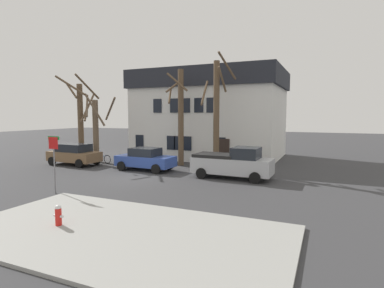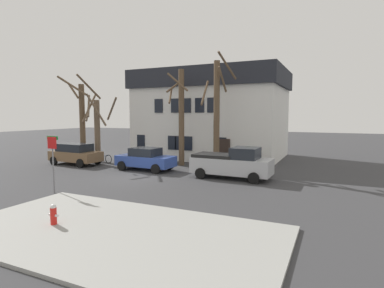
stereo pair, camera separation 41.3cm
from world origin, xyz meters
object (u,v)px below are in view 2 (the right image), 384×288
object	(u,v)px
car_brown_wagon	(75,154)
tree_bare_near	(82,119)
tree_bare_far	(181,115)
bicycle_leaning	(104,158)
tree_bare_mid	(97,126)
pickup_truck_silver	(232,163)
tree_bare_end	(217,112)
fire_hydrant	(53,214)
street_sign_pole	(53,153)
car_blue_sedan	(146,159)
building_main	(212,114)

from	to	relation	value
car_brown_wagon	tree_bare_near	bearing A→B (deg)	116.87
tree_bare_far	bicycle_leaning	size ratio (longest dim) A/B	4.31
tree_bare_mid	pickup_truck_silver	distance (m)	13.15
tree_bare_near	tree_bare_end	xyz separation A→B (m)	(11.94, 1.14, 0.52)
tree_bare_far	bicycle_leaning	world-z (taller)	tree_bare_far
tree_bare_far	pickup_truck_silver	bearing A→B (deg)	-31.51
pickup_truck_silver	fire_hydrant	bearing A→B (deg)	-106.16
fire_hydrant	street_sign_pole	distance (m)	5.58
fire_hydrant	bicycle_leaning	xyz separation A→B (m)	(-8.52, 12.54, -0.13)
tree_bare_near	bicycle_leaning	xyz separation A→B (m)	(2.35, -0.09, -3.32)
car_brown_wagon	pickup_truck_silver	distance (m)	13.15
tree_bare_far	fire_hydrant	distance (m)	14.75
tree_bare_near	tree_bare_end	bearing A→B (deg)	5.48
tree_bare_far	fire_hydrant	bearing A→B (deg)	-81.62
tree_bare_far	fire_hydrant	xyz separation A→B (m)	(2.09, -14.18, -3.48)
tree_bare_mid	bicycle_leaning	xyz separation A→B (m)	(1.11, -0.55, -2.72)
tree_bare_near	car_brown_wagon	world-z (taller)	tree_bare_near
tree_bare_end	car_brown_wagon	xyz separation A→B (m)	(-11.05, -2.90, -3.33)
pickup_truck_silver	car_blue_sedan	bearing A→B (deg)	178.65
street_sign_pole	car_blue_sedan	bearing A→B (deg)	85.41
tree_bare_far	street_sign_pole	xyz separation A→B (m)	(-1.93, -10.64, -1.93)
tree_bare_mid	tree_bare_end	world-z (taller)	tree_bare_end
bicycle_leaning	tree_bare_end	bearing A→B (deg)	7.37
tree_bare_mid	fire_hydrant	xyz separation A→B (m)	(9.63, -13.09, -2.59)
car_brown_wagon	tree_bare_mid	bearing A→B (deg)	81.03
car_brown_wagon	street_sign_pole	bearing A→B (deg)	-50.91
tree_bare_near	car_brown_wagon	bearing A→B (deg)	-63.13
building_main	car_blue_sedan	size ratio (longest dim) A/B	3.11
tree_bare_mid	pickup_truck_silver	xyz separation A→B (m)	(12.80, -2.13, -2.12)
building_main	street_sign_pole	xyz separation A→B (m)	(-2.27, -16.71, -2.04)
tree_bare_end	street_sign_pole	size ratio (longest dim) A/B	2.84
car_brown_wagon	bicycle_leaning	size ratio (longest dim) A/B	2.50
bicycle_leaning	car_brown_wagon	bearing A→B (deg)	-131.28
street_sign_pole	bicycle_leaning	bearing A→B (deg)	116.54
building_main	street_sign_pole	distance (m)	16.98
building_main	bicycle_leaning	world-z (taller)	building_main
tree_bare_near	car_blue_sedan	bearing A→B (deg)	-11.57
car_blue_sedan	fire_hydrant	distance (m)	11.63
tree_bare_near	tree_bare_mid	world-z (taller)	tree_bare_near
car_brown_wagon	pickup_truck_silver	size ratio (longest dim) A/B	0.86
car_brown_wagon	fire_hydrant	xyz separation A→B (m)	(9.98, -10.87, -0.39)
tree_bare_near	pickup_truck_silver	xyz separation A→B (m)	(14.05, -1.68, -2.73)
tree_bare_end	street_sign_pole	distance (m)	11.64
car_blue_sedan	street_sign_pole	size ratio (longest dim) A/B	1.48
car_blue_sedan	street_sign_pole	bearing A→B (deg)	-94.59
tree_bare_near	car_blue_sedan	xyz separation A→B (m)	(7.46, -1.53, -2.87)
car_blue_sedan	tree_bare_far	bearing A→B (deg)	66.64
building_main	tree_bare_end	bearing A→B (deg)	-66.42
building_main	bicycle_leaning	bearing A→B (deg)	-131.25
car_blue_sedan	bicycle_leaning	size ratio (longest dim) A/B	2.48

